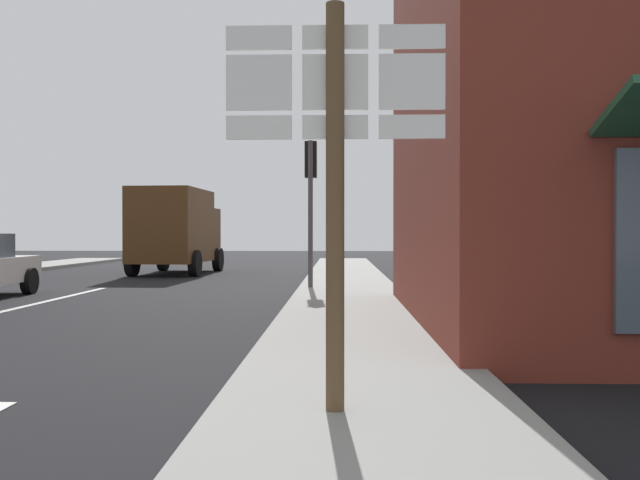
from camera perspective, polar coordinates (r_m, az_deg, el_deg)
ground_plane at (r=16.84m, az=-20.43°, el=-4.48°), size 80.00×80.00×0.00m
sidewalk_right at (r=13.62m, az=2.59°, el=-5.34°), size 2.46×44.00×0.14m
delivery_truck at (r=24.69m, az=-12.28°, el=0.97°), size 2.68×5.10×3.05m
route_sign_post at (r=5.03m, az=1.31°, el=6.63°), size 1.66×0.14×3.20m
traffic_light_near_right at (r=16.60m, az=-0.81°, el=5.13°), size 0.30×0.49×3.77m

